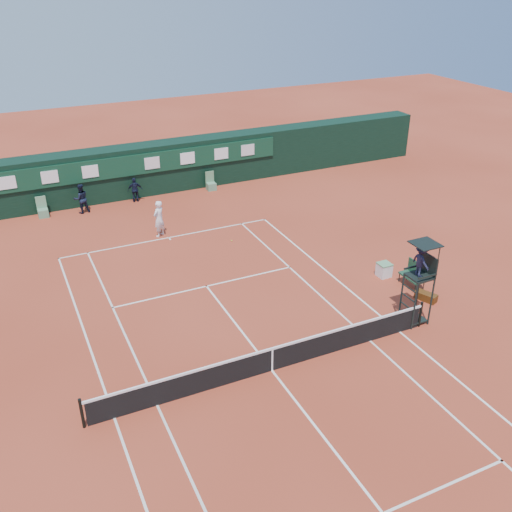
{
  "coord_description": "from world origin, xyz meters",
  "views": [
    {
      "loc": [
        -7.2,
        -14.05,
        12.61
      ],
      "look_at": [
        2.21,
        6.0,
        1.2
      ],
      "focal_mm": 40.0,
      "sensor_mm": 36.0,
      "label": 1
    }
  ],
  "objects_px": {
    "tennis_net": "(272,359)",
    "player": "(159,219)",
    "player_bench": "(414,274)",
    "cooler": "(384,270)",
    "umpire_chair": "(421,267)"
  },
  "relations": [
    {
      "from": "player_bench",
      "to": "cooler",
      "type": "xyz_separation_m",
      "value": [
        -0.65,
        1.25,
        -0.27
      ]
    },
    {
      "from": "tennis_net",
      "to": "player",
      "type": "bearing_deg",
      "value": 91.55
    },
    {
      "from": "umpire_chair",
      "to": "player",
      "type": "bearing_deg",
      "value": 119.45
    },
    {
      "from": "player_bench",
      "to": "player",
      "type": "distance_m",
      "value": 12.92
    },
    {
      "from": "player_bench",
      "to": "player",
      "type": "height_order",
      "value": "player"
    },
    {
      "from": "cooler",
      "to": "player",
      "type": "xyz_separation_m",
      "value": [
        -7.91,
        8.43,
        0.64
      ]
    },
    {
      "from": "umpire_chair",
      "to": "player",
      "type": "relative_size",
      "value": 1.77
    },
    {
      "from": "tennis_net",
      "to": "player",
      "type": "xyz_separation_m",
      "value": [
        -0.33,
        12.3,
        0.46
      ]
    },
    {
      "from": "umpire_chair",
      "to": "tennis_net",
      "type": "bearing_deg",
      "value": -176.74
    },
    {
      "from": "cooler",
      "to": "player_bench",
      "type": "bearing_deg",
      "value": -62.73
    },
    {
      "from": "umpire_chair",
      "to": "cooler",
      "type": "distance_m",
      "value": 4.27
    },
    {
      "from": "tennis_net",
      "to": "player",
      "type": "height_order",
      "value": "player"
    },
    {
      "from": "cooler",
      "to": "player",
      "type": "height_order",
      "value": "player"
    },
    {
      "from": "tennis_net",
      "to": "cooler",
      "type": "distance_m",
      "value": 8.51
    },
    {
      "from": "player_bench",
      "to": "umpire_chair",
      "type": "bearing_deg",
      "value": -128.92
    }
  ]
}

